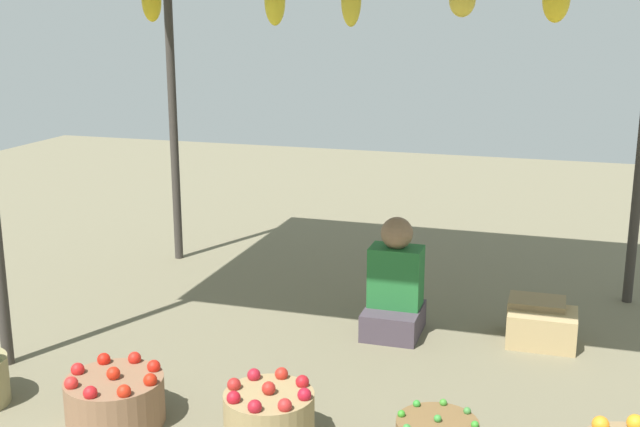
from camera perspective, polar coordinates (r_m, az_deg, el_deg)
ground_plane at (r=5.41m, az=1.99°, el=-8.25°), size 14.00×14.00×0.00m
vendor_person at (r=5.28m, az=5.36°, el=-5.40°), size 0.36×0.44×0.78m
basket_red_tomatoes at (r=4.34m, az=-14.40°, el=-12.70°), size 0.50×0.50×0.31m
basket_red_apples at (r=4.04m, az=-3.65°, el=-14.26°), size 0.45×0.45×0.32m
wooden_crate_near_vendor at (r=5.43m, az=15.14°, el=-7.19°), size 0.36×0.26×0.26m
wooden_crate_stacked_rear at (r=5.33m, az=15.54°, el=-7.84°), size 0.42×0.33×0.22m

